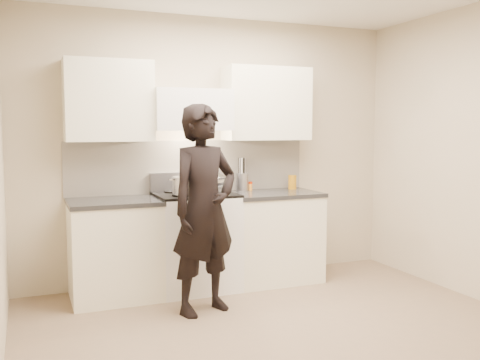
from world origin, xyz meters
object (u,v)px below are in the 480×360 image
counter_right (272,236)px  person (204,209)px  stove (196,241)px  utensil_crock (242,180)px  wok (212,181)px

counter_right → person: bearing=-145.2°
counter_right → person: person is taller
stove → utensil_crock: 0.84m
stove → utensil_crock: size_ratio=2.79×
person → wok: bearing=47.2°
counter_right → wok: wok is taller
counter_right → wok: bearing=171.7°
stove → wok: size_ratio=2.31×
wok → person: size_ratio=0.23×
counter_right → stove: bearing=-180.0°
wok → person: person is taller
stove → counter_right: (0.83, 0.00, -0.01)m
stove → counter_right: size_ratio=1.04×
stove → person: bearing=-100.7°
counter_right → utensil_crock: bearing=134.4°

